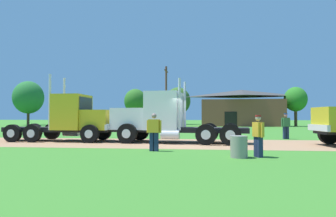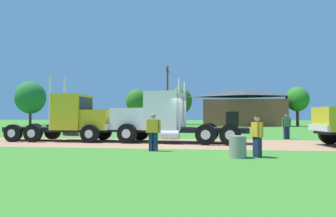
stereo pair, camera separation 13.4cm
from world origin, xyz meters
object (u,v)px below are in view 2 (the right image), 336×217
at_px(truck_foreground_white, 161,119).
at_px(truck_near_left, 74,119).
at_px(utility_pole_near, 167,95).
at_px(visitor_standing_near, 257,135).
at_px(visitor_far_side, 286,125).
at_px(shed_building, 243,109).
at_px(visitor_by_barrel, 153,131).
at_px(steel_barrel, 238,147).

height_order(truck_foreground_white, truck_near_left, truck_near_left).
bearing_deg(utility_pole_near, visitor_standing_near, -75.95).
bearing_deg(visitor_far_side, shed_building, 88.76).
height_order(visitor_by_barrel, utility_pole_near, utility_pole_near).
height_order(visitor_standing_near, shed_building, shed_building).
relative_size(truck_foreground_white, visitor_by_barrel, 4.88).
relative_size(visitor_far_side, shed_building, 0.13).
relative_size(visitor_by_barrel, utility_pole_near, 0.21).
distance_m(truck_near_left, shed_building, 32.89).
distance_m(truck_near_left, steel_barrel, 11.10).
bearing_deg(shed_building, visitor_standing_near, -96.47).
height_order(steel_barrel, utility_pole_near, utility_pole_near).
distance_m(shed_building, utility_pole_near, 14.11).
bearing_deg(truck_foreground_white, utility_pole_near, 96.09).
relative_size(visitor_standing_near, visitor_by_barrel, 0.95).
bearing_deg(visitor_by_barrel, shed_building, 76.53).
relative_size(truck_near_left, shed_building, 0.52).
xyz_separation_m(truck_near_left, visitor_by_barrel, (5.73, -4.57, -0.44)).
bearing_deg(visitor_standing_near, truck_near_left, 148.75).
bearing_deg(visitor_by_barrel, visitor_far_side, 45.36).
relative_size(truck_near_left, visitor_standing_near, 4.31).
relative_size(visitor_far_side, utility_pole_near, 0.21).
relative_size(shed_building, utility_pole_near, 1.62).
xyz_separation_m(visitor_far_side, shed_building, (0.57, 26.58, 1.78)).
height_order(truck_foreground_white, shed_building, shed_building).
height_order(visitor_far_side, shed_building, shed_building).
bearing_deg(visitor_far_side, steel_barrel, -114.22).
distance_m(visitor_standing_near, visitor_by_barrel, 4.40).
bearing_deg(shed_building, steel_barrel, -97.59).
xyz_separation_m(truck_near_left, visitor_far_side, (13.38, 3.17, -0.40)).
bearing_deg(truck_foreground_white, visitor_standing_near, -52.47).
relative_size(visitor_standing_near, shed_building, 0.12).
bearing_deg(visitor_standing_near, visitor_by_barrel, 161.05).
bearing_deg(truck_foreground_white, steel_barrel, -58.21).
distance_m(truck_foreground_white, utility_pole_near, 21.26).
bearing_deg(visitor_far_side, visitor_standing_near, -110.79).
bearing_deg(visitor_far_side, visitor_by_barrel, -134.64).
bearing_deg(utility_pole_near, visitor_by_barrel, -84.30).
relative_size(visitor_by_barrel, steel_barrel, 2.05).
bearing_deg(truck_near_left, truck_foreground_white, -2.10).
xyz_separation_m(visitor_standing_near, visitor_far_side, (3.48, 9.17, 0.10)).
relative_size(truck_foreground_white, steel_barrel, 10.02).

